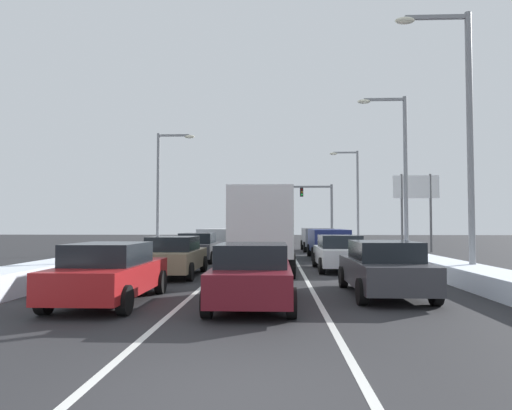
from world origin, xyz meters
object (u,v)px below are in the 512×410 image
object	(u,v)px
suv_navy_right_lane_third	(328,241)
traffic_light_gantry	(296,198)
street_lamp_right_mid	(399,163)
street_lamp_right_near	(460,122)
sedan_silver_right_lane_second	(339,253)
suv_silver_left_lane_fourth	(217,239)
suv_gray_right_lane_fourth	(317,237)
sedan_red_left_lane_nearest	(110,273)
roadside_sign_right	(416,195)
sedan_tan_left_lane_second	(174,256)
street_lamp_left_mid	(163,181)
sedan_maroon_center_lane_nearest	(253,274)
street_lamp_right_far	(354,189)
sedan_charcoal_right_lane_nearest	(384,268)
suv_white_center_lane_fourth	(266,237)
sedan_green_center_lane_third	(263,245)
box_truck_center_lane_second	(263,226)
sedan_charcoal_left_lane_third	(198,247)

from	to	relation	value
suv_navy_right_lane_third	traffic_light_gantry	distance (m)	22.62
street_lamp_right_mid	street_lamp_right_near	bearing A→B (deg)	-91.35
sedan_silver_right_lane_second	suv_silver_left_lane_fourth	distance (m)	11.94
suv_gray_right_lane_fourth	sedan_red_left_lane_nearest	bearing A→B (deg)	-107.83
sedan_red_left_lane_nearest	roadside_sign_right	bearing A→B (deg)	56.34
sedan_tan_left_lane_second	street_lamp_right_near	xyz separation A→B (m)	(10.35, -1.12, 4.80)
suv_silver_left_lane_fourth	roadside_sign_right	world-z (taller)	roadside_sign_right
suv_silver_left_lane_fourth	street_lamp_left_mid	world-z (taller)	street_lamp_left_mid
suv_gray_right_lane_fourth	suv_silver_left_lane_fourth	bearing A→B (deg)	-149.38
sedan_maroon_center_lane_nearest	traffic_light_gantry	xyz separation A→B (m)	(2.73, 37.62, 3.97)
suv_silver_left_lane_fourth	suv_gray_right_lane_fourth	bearing A→B (deg)	30.62
suv_gray_right_lane_fourth	sedan_tan_left_lane_second	bearing A→B (deg)	-112.68
sedan_red_left_lane_nearest	street_lamp_right_far	xyz separation A→B (m)	(11.41, 30.90, 4.42)
suv_silver_left_lane_fourth	street_lamp_right_far	world-z (taller)	street_lamp_right_far
suv_gray_right_lane_fourth	street_lamp_right_near	distance (m)	18.50
sedan_charcoal_right_lane_nearest	suv_silver_left_lane_fourth	size ratio (longest dim) A/B	0.92
suv_white_center_lane_fourth	suv_silver_left_lane_fourth	bearing A→B (deg)	-131.91
suv_gray_right_lane_fourth	sedan_green_center_lane_third	size ratio (longest dim) A/B	1.09
sedan_silver_right_lane_second	suv_silver_left_lane_fourth	size ratio (longest dim) A/B	0.92
box_truck_center_lane_second	traffic_light_gantry	size ratio (longest dim) A/B	0.66
sedan_charcoal_left_lane_third	suv_navy_right_lane_third	bearing A→B (deg)	20.36
sedan_charcoal_right_lane_nearest	sedan_maroon_center_lane_nearest	world-z (taller)	same
sedan_silver_right_lane_second	street_lamp_right_far	bearing A→B (deg)	78.67
suv_gray_right_lane_fourth	roadside_sign_right	bearing A→B (deg)	-10.31
sedan_silver_right_lane_second	suv_white_center_lane_fourth	distance (m)	13.90
suv_white_center_lane_fourth	roadside_sign_right	xyz separation A→B (m)	(10.57, -0.69, 3.00)
sedan_silver_right_lane_second	suv_navy_right_lane_third	bearing A→B (deg)	87.42
street_lamp_right_near	sedan_maroon_center_lane_nearest	bearing A→B (deg)	-144.81
sedan_green_center_lane_third	suv_gray_right_lane_fourth	bearing A→B (deg)	62.58
sedan_tan_left_lane_second	sedan_charcoal_right_lane_nearest	bearing A→B (deg)	-32.63
street_lamp_left_mid	suv_white_center_lane_fourth	bearing A→B (deg)	13.35
sedan_maroon_center_lane_nearest	street_lamp_right_mid	size ratio (longest dim) A/B	0.51
street_lamp_right_far	roadside_sign_right	distance (m)	10.20
suv_white_center_lane_fourth	street_lamp_left_mid	bearing A→B (deg)	-166.65
suv_gray_right_lane_fourth	traffic_light_gantry	distance (m)	15.53
sedan_charcoal_left_lane_third	street_lamp_right_far	xyz separation A→B (m)	(11.31, 18.41, 4.42)
sedan_green_center_lane_third	sedan_red_left_lane_nearest	bearing A→B (deg)	-102.85
suv_navy_right_lane_third	street_lamp_right_mid	world-z (taller)	street_lamp_right_mid
sedan_silver_right_lane_second	sedan_red_left_lane_nearest	size ratio (longest dim) A/B	1.00
sedan_maroon_center_lane_nearest	sedan_charcoal_left_lane_third	distance (m)	13.16
suv_white_center_lane_fourth	street_lamp_right_mid	xyz separation A→B (m)	(7.38, -8.32, 4.26)
suv_gray_right_lane_fourth	street_lamp_right_mid	distance (m)	10.52
suv_white_center_lane_fourth	traffic_light_gantry	bearing A→B (deg)	79.67
sedan_green_center_lane_third	sedan_tan_left_lane_second	distance (m)	9.79
suv_silver_left_lane_fourth	sedan_tan_left_lane_second	bearing A→B (deg)	-90.26
suv_white_center_lane_fourth	suv_gray_right_lane_fourth	bearing A→B (deg)	8.64
street_lamp_right_mid	suv_gray_right_lane_fourth	bearing A→B (deg)	112.45
sedan_charcoal_right_lane_nearest	roadside_sign_right	bearing A→B (deg)	70.66
suv_navy_right_lane_third	box_truck_center_lane_second	bearing A→B (deg)	-115.90
sedan_red_left_lane_nearest	street_lamp_right_near	world-z (taller)	street_lamp_right_near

